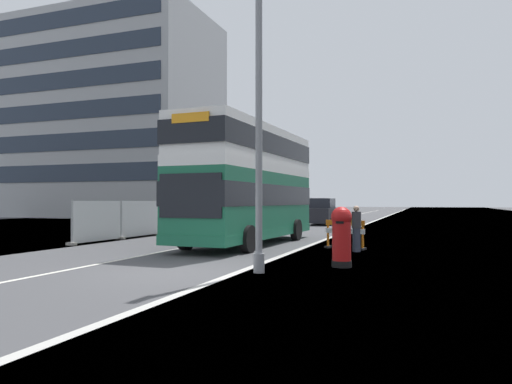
{
  "coord_description": "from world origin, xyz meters",
  "views": [
    {
      "loc": [
        6.39,
        -10.93,
        1.87
      ],
      "look_at": [
        0.42,
        5.44,
        2.2
      ],
      "focal_mm": 33.12,
      "sensor_mm": 36.0,
      "label": 1
    }
  ],
  "objects_px": {
    "red_pillar_postbox": "(342,234)",
    "car_receding_mid": "(298,210)",
    "roadworks_barrier": "(345,231)",
    "car_receding_far": "(320,208)",
    "double_decker_bus": "(249,183)",
    "lamppost_foreground": "(259,133)",
    "pedestrian_at_kerb": "(356,229)",
    "car_oncoming_near": "(322,212)"
  },
  "relations": [
    {
      "from": "red_pillar_postbox",
      "to": "car_receding_mid",
      "type": "bearing_deg",
      "value": 107.16
    },
    {
      "from": "red_pillar_postbox",
      "to": "roadworks_barrier",
      "type": "relative_size",
      "value": 1.04
    },
    {
      "from": "car_receding_far",
      "to": "car_receding_mid",
      "type": "bearing_deg",
      "value": -92.17
    },
    {
      "from": "double_decker_bus",
      "to": "lamppost_foreground",
      "type": "distance_m",
      "value": 8.09
    },
    {
      "from": "roadworks_barrier",
      "to": "pedestrian_at_kerb",
      "type": "relative_size",
      "value": 0.96
    },
    {
      "from": "car_receding_far",
      "to": "red_pillar_postbox",
      "type": "bearing_deg",
      "value": -76.8
    },
    {
      "from": "pedestrian_at_kerb",
      "to": "lamppost_foreground",
      "type": "bearing_deg",
      "value": -105.52
    },
    {
      "from": "car_receding_mid",
      "to": "car_receding_far",
      "type": "bearing_deg",
      "value": 87.83
    },
    {
      "from": "roadworks_barrier",
      "to": "car_oncoming_near",
      "type": "height_order",
      "value": "car_oncoming_near"
    },
    {
      "from": "car_receding_mid",
      "to": "car_receding_far",
      "type": "height_order",
      "value": "car_receding_far"
    },
    {
      "from": "lamppost_foreground",
      "to": "car_receding_mid",
      "type": "xyz_separation_m",
      "value": [
        -7.7,
        32.73,
        -2.69
      ]
    },
    {
      "from": "car_oncoming_near",
      "to": "car_receding_far",
      "type": "distance_m",
      "value": 16.6
    },
    {
      "from": "car_oncoming_near",
      "to": "car_receding_far",
      "type": "relative_size",
      "value": 1.05
    },
    {
      "from": "double_decker_bus",
      "to": "car_oncoming_near",
      "type": "bearing_deg",
      "value": 91.79
    },
    {
      "from": "car_receding_mid",
      "to": "car_oncoming_near",
      "type": "bearing_deg",
      "value": -62.46
    },
    {
      "from": "double_decker_bus",
      "to": "red_pillar_postbox",
      "type": "bearing_deg",
      "value": -48.4
    },
    {
      "from": "lamppost_foreground",
      "to": "red_pillar_postbox",
      "type": "relative_size",
      "value": 4.54
    },
    {
      "from": "red_pillar_postbox",
      "to": "car_receding_mid",
      "type": "height_order",
      "value": "car_receding_mid"
    },
    {
      "from": "car_receding_far",
      "to": "pedestrian_at_kerb",
      "type": "relative_size",
      "value": 2.32
    },
    {
      "from": "lamppost_foreground",
      "to": "car_oncoming_near",
      "type": "bearing_deg",
      "value": 98.34
    },
    {
      "from": "car_oncoming_near",
      "to": "car_receding_far",
      "type": "bearing_deg",
      "value": 102.96
    },
    {
      "from": "red_pillar_postbox",
      "to": "pedestrian_at_kerb",
      "type": "xyz_separation_m",
      "value": [
        -0.17,
        4.18,
        -0.09
      ]
    },
    {
      "from": "double_decker_bus",
      "to": "lamppost_foreground",
      "type": "height_order",
      "value": "lamppost_foreground"
    },
    {
      "from": "lamppost_foreground",
      "to": "car_receding_mid",
      "type": "distance_m",
      "value": 33.73
    },
    {
      "from": "lamppost_foreground",
      "to": "car_receding_far",
      "type": "xyz_separation_m",
      "value": [
        -7.39,
        41.15,
        -2.62
      ]
    },
    {
      "from": "roadworks_barrier",
      "to": "car_oncoming_near",
      "type": "relative_size",
      "value": 0.4
    },
    {
      "from": "lamppost_foreground",
      "to": "car_receding_far",
      "type": "height_order",
      "value": "lamppost_foreground"
    },
    {
      "from": "roadworks_barrier",
      "to": "pedestrian_at_kerb",
      "type": "height_order",
      "value": "pedestrian_at_kerb"
    },
    {
      "from": "lamppost_foreground",
      "to": "car_receding_far",
      "type": "relative_size",
      "value": 1.97
    },
    {
      "from": "pedestrian_at_kerb",
      "to": "red_pillar_postbox",
      "type": "bearing_deg",
      "value": -87.65
    },
    {
      "from": "red_pillar_postbox",
      "to": "roadworks_barrier",
      "type": "height_order",
      "value": "red_pillar_postbox"
    },
    {
      "from": "red_pillar_postbox",
      "to": "roadworks_barrier",
      "type": "xyz_separation_m",
      "value": [
        -0.74,
        5.06,
        -0.24
      ]
    },
    {
      "from": "roadworks_barrier",
      "to": "car_receding_far",
      "type": "relative_size",
      "value": 0.42
    },
    {
      "from": "roadworks_barrier",
      "to": "car_receding_mid",
      "type": "distance_m",
      "value": 27.3
    },
    {
      "from": "lamppost_foreground",
      "to": "pedestrian_at_kerb",
      "type": "bearing_deg",
      "value": 74.48
    },
    {
      "from": "car_receding_far",
      "to": "pedestrian_at_kerb",
      "type": "height_order",
      "value": "car_receding_far"
    },
    {
      "from": "roadworks_barrier",
      "to": "car_receding_far",
      "type": "distance_m",
      "value": 35.3
    },
    {
      "from": "car_receding_mid",
      "to": "double_decker_bus",
      "type": "bearing_deg",
      "value": -79.73
    },
    {
      "from": "red_pillar_postbox",
      "to": "roadworks_barrier",
      "type": "distance_m",
      "value": 5.12
    },
    {
      "from": "lamppost_foreground",
      "to": "red_pillar_postbox",
      "type": "distance_m",
      "value": 3.75
    },
    {
      "from": "car_receding_far",
      "to": "car_oncoming_near",
      "type": "bearing_deg",
      "value": -77.04
    },
    {
      "from": "double_decker_bus",
      "to": "car_receding_far",
      "type": "height_order",
      "value": "double_decker_bus"
    }
  ]
}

